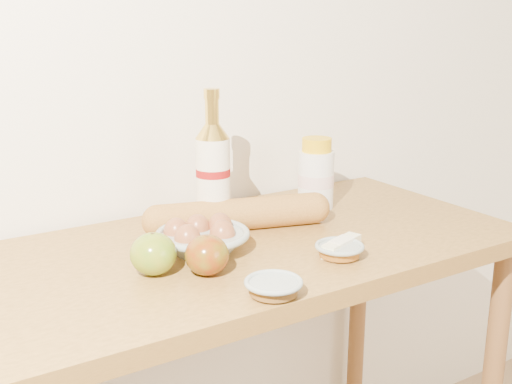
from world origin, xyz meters
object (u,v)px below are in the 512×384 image
at_px(table, 249,294).
at_px(cream_bottle, 316,176).
at_px(bourbon_bottle, 213,173).
at_px(baguette, 239,214).
at_px(egg_bowl, 202,238).

relative_size(table, cream_bottle, 6.66).
relative_size(table, bourbon_bottle, 3.74).
bearing_deg(baguette, bourbon_bottle, 150.06).
bearing_deg(cream_bottle, egg_bowl, -143.34).
xyz_separation_m(table, cream_bottle, (0.28, 0.13, 0.21)).
distance_m(egg_bowl, baguette, 0.15).
height_order(cream_bottle, baguette, cream_bottle).
relative_size(bourbon_bottle, baguette, 0.72).
bearing_deg(egg_bowl, table, -3.44).
height_order(table, cream_bottle, cream_bottle).
xyz_separation_m(bourbon_bottle, baguette, (0.04, -0.04, -0.09)).
distance_m(cream_bottle, egg_bowl, 0.41).
relative_size(bourbon_bottle, cream_bottle, 1.78).
xyz_separation_m(bourbon_bottle, cream_bottle, (0.30, 0.00, -0.05)).
bearing_deg(table, bourbon_bottle, 97.70).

